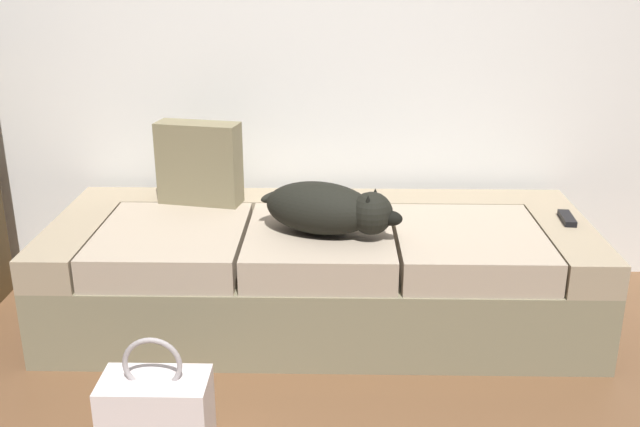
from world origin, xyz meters
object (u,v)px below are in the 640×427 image
(couch, at_px, (320,271))
(dog_dark, at_px, (329,209))
(throw_pillow, at_px, (199,163))
(handbag, at_px, (157,412))
(tv_remote, at_px, (567,218))

(couch, relative_size, dog_dark, 3.84)
(dog_dark, distance_m, throw_pillow, 0.65)
(dog_dark, relative_size, handbag, 1.45)
(dog_dark, bearing_deg, tv_remote, 9.21)
(couch, distance_m, handbag, 0.97)
(dog_dark, xyz_separation_m, handbag, (-0.51, -0.71, -0.40))
(tv_remote, distance_m, handbag, 1.71)
(throw_pillow, xyz_separation_m, handbag, (0.03, -1.06, -0.47))
(throw_pillow, bearing_deg, couch, -23.59)
(couch, bearing_deg, handbag, -119.26)
(throw_pillow, bearing_deg, dog_dark, -33.00)
(throw_pillow, height_order, handbag, throw_pillow)
(tv_remote, distance_m, throw_pillow, 1.49)
(couch, bearing_deg, dog_dark, -75.36)
(couch, height_order, tv_remote, tv_remote)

